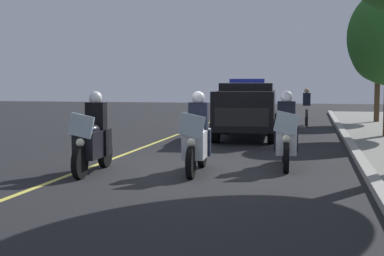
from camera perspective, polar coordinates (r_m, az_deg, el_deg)
The scene contains 9 objects.
ground_plane at distance 11.32m, azimuth -0.29°, elevation -4.65°, with size 80.00×80.00×0.00m, color black.
curb_strip at distance 11.07m, azimuth 18.88°, elevation -4.74°, with size 48.00×0.24×0.15m, color #9E9B93.
lane_stripe_center at distance 12.03m, azimuth -10.89°, elevation -4.15°, with size 48.00×0.12×0.01m, color #E0D14C.
police_motorcycle_lead_left at distance 11.10m, azimuth -10.82°, elevation -1.28°, with size 2.14×0.60×1.72m.
police_motorcycle_lead_right at distance 10.94m, azimuth 0.56°, elevation -1.28°, with size 2.14×0.60×1.72m.
police_motorcycle_trailing at distance 11.82m, azimuth 10.30°, elevation -0.90°, with size 2.14×0.60×1.72m.
police_suv at distance 17.99m, azimuth 6.04°, elevation 2.27°, with size 5.01×2.31×2.05m.
cyclist_background at distance 23.36m, azimuth 12.49°, elevation 2.23°, with size 1.76×0.33×1.69m.
tree_behind_suv at distance 26.00m, azimuth 19.84°, elevation 8.47°, with size 2.63×2.63×5.22m.
Camera 1 is at (10.86, 2.57, 1.87)m, focal length 48.46 mm.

